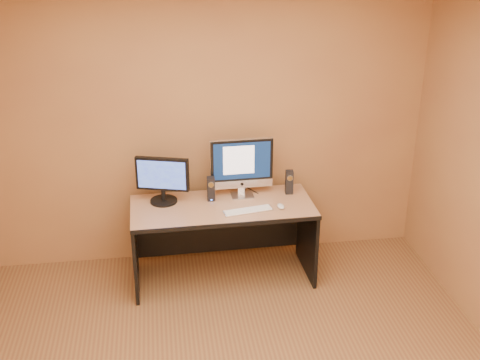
{
  "coord_description": "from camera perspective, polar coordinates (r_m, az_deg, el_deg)",
  "views": [
    {
      "loc": [
        -0.44,
        -3.13,
        3.03
      ],
      "look_at": [
        0.21,
        1.42,
        1.01
      ],
      "focal_mm": 45.0,
      "sensor_mm": 36.0,
      "label": 1
    }
  ],
  "objects": [
    {
      "name": "imac",
      "position": [
        5.28,
        0.21,
        1.16
      ],
      "size": [
        0.57,
        0.22,
        0.54
      ],
      "primitive_type": null,
      "rotation": [
        0.0,
        0.0,
        0.03
      ],
      "color": "silver",
      "rests_on": "desk"
    },
    {
      "name": "speaker_left",
      "position": [
        5.27,
        -2.77,
        -0.82
      ],
      "size": [
        0.07,
        0.07,
        0.22
      ],
      "primitive_type": null,
      "rotation": [
        0.0,
        0.0,
        -0.03
      ],
      "color": "black",
      "rests_on": "desk"
    },
    {
      "name": "speaker_right",
      "position": [
        5.42,
        4.69,
        -0.19
      ],
      "size": [
        0.07,
        0.08,
        0.22
      ],
      "primitive_type": null,
      "rotation": [
        0.0,
        0.0,
        -0.09
      ],
      "color": "black",
      "rests_on": "desk"
    },
    {
      "name": "cable_a",
      "position": [
        5.5,
        1.05,
        -0.92
      ],
      "size": [
        0.11,
        0.2,
        0.01
      ],
      "primitive_type": "cylinder",
      "rotation": [
        1.57,
        0.0,
        0.49
      ],
      "color": "black",
      "rests_on": "desk"
    },
    {
      "name": "cable_b",
      "position": [
        5.5,
        0.48,
        -0.91
      ],
      "size": [
        0.05,
        0.18,
        0.01
      ],
      "primitive_type": "cylinder",
      "rotation": [
        1.57,
        0.0,
        -0.21
      ],
      "color": "black",
      "rests_on": "desk"
    },
    {
      "name": "desk",
      "position": [
        5.38,
        -1.63,
        -5.93
      ],
      "size": [
        1.59,
        0.72,
        0.73
      ],
      "primitive_type": null,
      "rotation": [
        0.0,
        0.0,
        0.02
      ],
      "color": "#AB7B55",
      "rests_on": "ground"
    },
    {
      "name": "second_monitor",
      "position": [
        5.23,
        -7.35,
        -0.02
      ],
      "size": [
        0.52,
        0.36,
        0.41
      ],
      "primitive_type": null,
      "rotation": [
        0.0,
        0.0,
        -0.29
      ],
      "color": "black",
      "rests_on": "desk"
    },
    {
      "name": "ceiling",
      "position": [
        3.19,
        -0.16,
        16.02
      ],
      "size": [
        4.0,
        4.0,
        0.0
      ],
      "primitive_type": "plane",
      "color": "white",
      "rests_on": "walls"
    },
    {
      "name": "walls",
      "position": [
        3.6,
        -0.14,
        -4.92
      ],
      "size": [
        4.0,
        4.0,
        2.6
      ],
      "primitive_type": null,
      "color": "olive",
      "rests_on": "ground"
    },
    {
      "name": "keyboard",
      "position": [
        5.1,
        0.77,
        -2.91
      ],
      "size": [
        0.44,
        0.19,
        0.02
      ],
      "primitive_type": "cube",
      "rotation": [
        0.0,
        0.0,
        0.18
      ],
      "color": "silver",
      "rests_on": "desk"
    },
    {
      "name": "mouse",
      "position": [
        5.17,
        3.89,
        -2.49
      ],
      "size": [
        0.07,
        0.11,
        0.04
      ],
      "primitive_type": "ellipsoid",
      "rotation": [
        0.0,
        0.0,
        0.11
      ],
      "color": "silver",
      "rests_on": "desk"
    }
  ]
}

